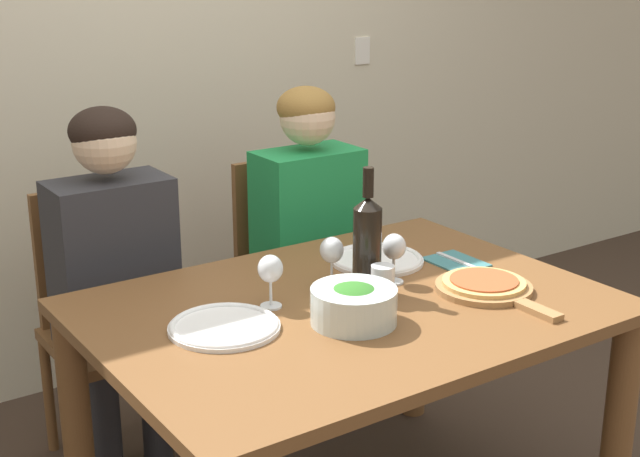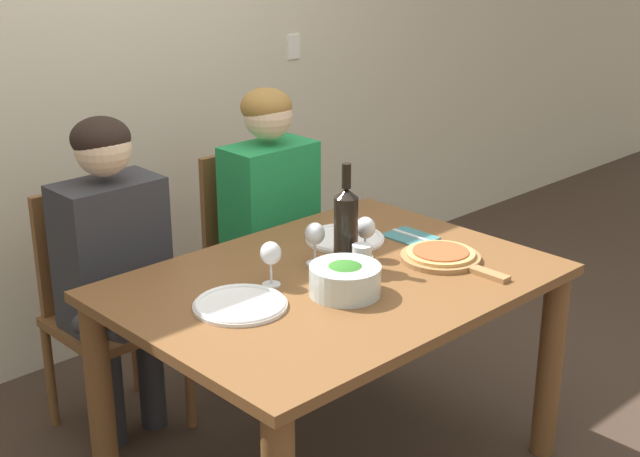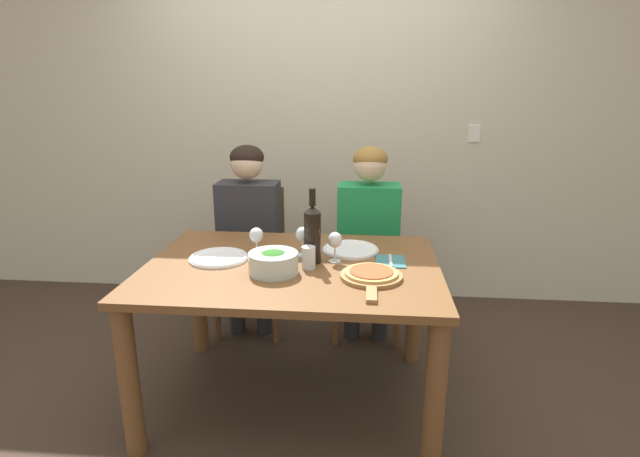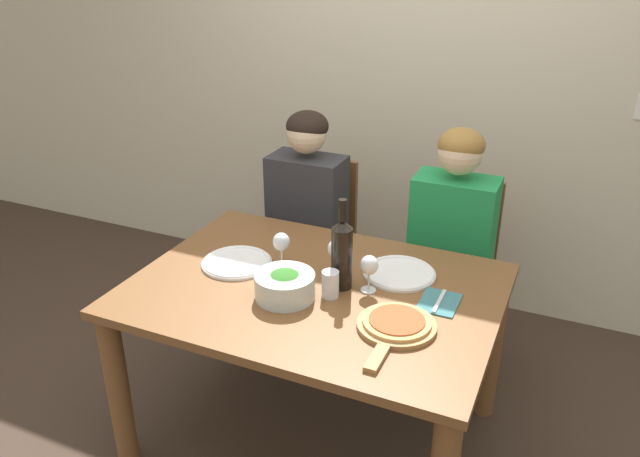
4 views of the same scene
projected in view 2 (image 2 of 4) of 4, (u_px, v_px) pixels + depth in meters
name	position (u px, v px, depth m)	size (l,w,h in m)	color
back_wall	(94.00, 49.00, 3.73)	(10.00, 0.06, 2.70)	beige
dining_table	(334.00, 313.00, 3.00)	(1.41, 1.03, 0.75)	brown
chair_left	(103.00, 302.00, 3.37)	(0.42, 0.42, 0.93)	brown
chair_right	(257.00, 252.00, 3.86)	(0.42, 0.42, 0.93)	brown
person_woman	(114.00, 251.00, 3.21)	(0.47, 0.51, 1.23)	#28282D
person_man	(272.00, 205.00, 3.70)	(0.47, 0.51, 1.23)	#28282D
wine_bottle	(346.00, 226.00, 2.99)	(0.08, 0.08, 0.37)	black
broccoli_bowl	(345.00, 280.00, 2.81)	(0.23, 0.23, 0.11)	silver
dinner_plate_left	(240.00, 304.00, 2.73)	(0.29, 0.29, 0.02)	white
dinner_plate_right	(345.00, 238.00, 3.28)	(0.29, 0.29, 0.02)	white
pizza_on_board	(443.00, 257.00, 3.09)	(0.28, 0.42, 0.04)	#9E7042
wine_glass_left	(271.00, 255.00, 2.86)	(0.07, 0.07, 0.15)	silver
wine_glass_right	(365.00, 230.00, 3.09)	(0.07, 0.07, 0.15)	silver
wine_glass_centre	(315.00, 236.00, 3.03)	(0.07, 0.07, 0.15)	silver
water_tumbler	(362.00, 260.00, 2.96)	(0.07, 0.07, 0.11)	silver
fork_on_napkin	(410.00, 236.00, 3.31)	(0.14, 0.18, 0.01)	#387075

